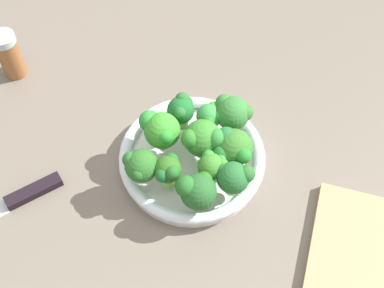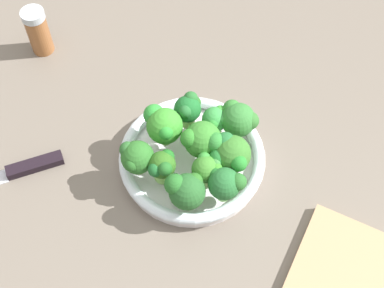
{
  "view_description": "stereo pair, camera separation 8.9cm",
  "coord_description": "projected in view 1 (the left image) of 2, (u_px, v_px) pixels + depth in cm",
  "views": [
    {
      "loc": [
        -37.97,
        -23.41,
        81.84
      ],
      "look_at": [
        2.38,
        1.85,
        6.55
      ],
      "focal_mm": 51.66,
      "sensor_mm": 36.0,
      "label": 1
    },
    {
      "loc": [
        -32.56,
        -30.48,
        81.84
      ],
      "look_at": [
        2.38,
        1.85,
        6.55
      ],
      "focal_mm": 51.66,
      "sensor_mm": 36.0,
      "label": 2
    }
  ],
  "objects": [
    {
      "name": "broccoli_floret_10",
      "position": [
        234.0,
        178.0,
        0.85
      ],
      "size": [
        5.26,
        5.87,
        6.52
      ],
      "color": "#8FD570",
      "rests_on": "bowl"
    },
    {
      "name": "broccoli_floret_4",
      "position": [
        197.0,
        190.0,
        0.83
      ],
      "size": [
        5.93,
        6.13,
        6.98
      ],
      "color": "#89BE4D",
      "rests_on": "bowl"
    },
    {
      "name": "broccoli_floret_2",
      "position": [
        160.0,
        130.0,
        0.89
      ],
      "size": [
        5.98,
        7.28,
        7.5
      ],
      "color": "#79B650",
      "rests_on": "bowl"
    },
    {
      "name": "broccoli_floret_7",
      "position": [
        181.0,
        110.0,
        0.91
      ],
      "size": [
        5.01,
        4.56,
        6.52
      ],
      "color": "#90C962",
      "rests_on": "bowl"
    },
    {
      "name": "broccoli_floret_3",
      "position": [
        203.0,
        139.0,
        0.88
      ],
      "size": [
        6.37,
        6.99,
        7.38
      ],
      "color": "#92DB72",
      "rests_on": "bowl"
    },
    {
      "name": "cutting_board",
      "position": [
        355.0,
        274.0,
        0.83
      ],
      "size": [
        30.68,
        21.7,
        1.6
      ],
      "primitive_type": "cube",
      "rotation": [
        0.0,
        0.0,
        0.28
      ],
      "color": "tan",
      "rests_on": "ground_plane"
    },
    {
      "name": "broccoli_floret_6",
      "position": [
        210.0,
        117.0,
        0.92
      ],
      "size": [
        4.76,
        4.47,
        5.55
      ],
      "color": "#99CD6E",
      "rests_on": "bowl"
    },
    {
      "name": "knife",
      "position": [
        7.0,
        205.0,
        0.9
      ],
      "size": [
        24.78,
        14.24,
        1.5
      ],
      "color": "silver",
      "rests_on": "ground_plane"
    },
    {
      "name": "broccoli_floret_9",
      "position": [
        140.0,
        166.0,
        0.86
      ],
      "size": [
        5.59,
        5.72,
        6.51
      ],
      "color": "#9CD265",
      "rests_on": "bowl"
    },
    {
      "name": "broccoli_floret_5",
      "position": [
        232.0,
        148.0,
        0.87
      ],
      "size": [
        6.71,
        6.99,
        7.13
      ],
      "color": "#92C870",
      "rests_on": "bowl"
    },
    {
      "name": "pepper_shaker",
      "position": [
        9.0,
        55.0,
        1.01
      ],
      "size": [
        4.41,
        4.41,
        9.92
      ],
      "color": "brown",
      "rests_on": "ground_plane"
    },
    {
      "name": "broccoli_floret_1",
      "position": [
        213.0,
        165.0,
        0.86
      ],
      "size": [
        4.5,
        4.62,
        6.06
      ],
      "color": "#82BE58",
      "rests_on": "bowl"
    },
    {
      "name": "bowl",
      "position": [
        192.0,
        159.0,
        0.93
      ],
      "size": [
        24.61,
        24.61,
        3.55
      ],
      "color": "silver",
      "rests_on": "ground_plane"
    },
    {
      "name": "broccoli_floret_0",
      "position": [
        233.0,
        113.0,
        0.91
      ],
      "size": [
        5.75,
        6.59,
        6.81
      ],
      "color": "#99C770",
      "rests_on": "bowl"
    },
    {
      "name": "ground_plane",
      "position": [
        194.0,
        183.0,
        0.94
      ],
      "size": [
        130.0,
        130.0,
        2.5
      ],
      "primitive_type": "cube",
      "color": "#6C6258"
    },
    {
      "name": "broccoli_floret_8",
      "position": [
        168.0,
        170.0,
        0.86
      ],
      "size": [
        5.3,
        4.69,
        6.15
      ],
      "color": "#79B94F",
      "rests_on": "bowl"
    }
  ]
}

